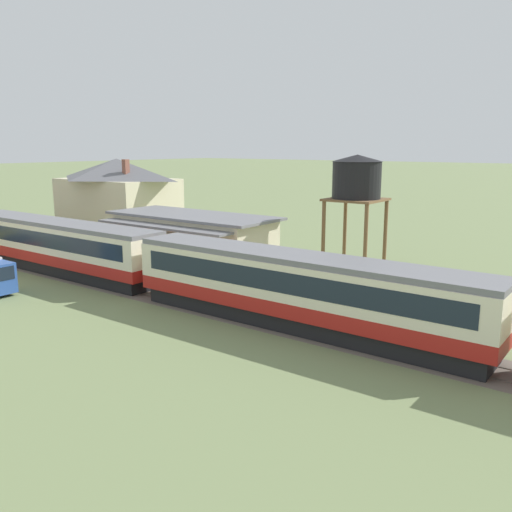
# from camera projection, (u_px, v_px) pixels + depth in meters

# --- Properties ---
(passenger_train) EXTENTS (108.31, 3.22, 3.97)m
(passenger_train) POSITION_uv_depth(u_px,v_px,m) (302.00, 288.00, 28.53)
(passenger_train) COLOR #AD1E19
(passenger_train) RESTS_ON ground_plane
(railway_track) EXTENTS (177.50, 3.60, 0.04)m
(railway_track) POSITION_uv_depth(u_px,v_px,m) (295.00, 326.00, 29.21)
(railway_track) COLOR #665B51
(railway_track) RESTS_ON ground_plane
(station_building) EXTENTS (14.61, 7.12, 4.16)m
(station_building) POSITION_uv_depth(u_px,v_px,m) (192.00, 239.00, 43.92)
(station_building) COLOR beige
(station_building) RESTS_ON ground_plane
(station_house_grey_roof) EXTENTS (13.31, 8.77, 8.18)m
(station_house_grey_roof) POSITION_uv_depth(u_px,v_px,m) (118.00, 195.00, 59.93)
(station_house_grey_roof) COLOR beige
(station_house_grey_roof) RESTS_ON ground_plane
(water_tower) EXTENTS (3.90, 3.90, 8.94)m
(water_tower) POSITION_uv_depth(u_px,v_px,m) (357.00, 180.00, 39.60)
(water_tower) COLOR brown
(water_tower) RESTS_ON ground_plane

